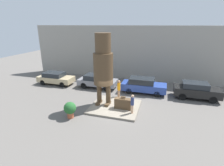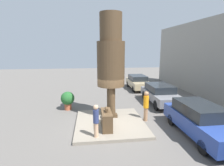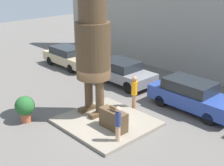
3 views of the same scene
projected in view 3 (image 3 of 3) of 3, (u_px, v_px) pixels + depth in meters
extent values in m
plane|color=#605B56|center=(106.00, 124.00, 14.94)|extent=(60.00, 60.00, 0.00)
cube|color=gray|center=(106.00, 122.00, 14.91)|extent=(4.14, 3.86, 0.16)
cube|color=gray|center=(212.00, 29.00, 19.44)|extent=(28.00, 0.60, 6.79)
cube|color=#4C3823|center=(87.00, 108.00, 15.91)|extent=(0.33, 0.95, 0.21)
cube|color=#4C3823|center=(98.00, 114.00, 15.33)|extent=(0.33, 0.95, 0.21)
cylinder|color=#4C3823|center=(89.00, 91.00, 15.67)|extent=(0.42, 0.42, 1.66)
cylinder|color=#4C3823|center=(100.00, 96.00, 15.09)|extent=(0.42, 0.42, 1.66)
cylinder|color=#4C3823|center=(93.00, 51.00, 14.61)|extent=(1.66, 1.66, 2.67)
cylinder|color=#4C3823|center=(92.00, 4.00, 13.85)|extent=(1.31, 1.31, 1.60)
cube|color=#4C3823|center=(113.00, 120.00, 14.02)|extent=(1.41, 0.51, 0.91)
cylinder|color=#4C3823|center=(113.00, 108.00, 13.81)|extent=(0.39, 0.15, 0.15)
cylinder|color=tan|center=(118.00, 133.00, 13.08)|extent=(0.21, 0.21, 0.71)
cylinder|color=navy|center=(118.00, 119.00, 12.84)|extent=(0.27, 0.27, 0.63)
sphere|color=tan|center=(118.00, 109.00, 12.69)|extent=(0.24, 0.24, 0.24)
cube|color=tan|center=(69.00, 58.00, 23.13)|extent=(4.28, 1.79, 0.64)
cube|color=#1E2328|center=(67.00, 50.00, 23.08)|extent=(2.36, 1.61, 0.50)
cylinder|color=black|center=(89.00, 64.00, 22.86)|extent=(0.63, 0.18, 0.63)
cylinder|color=black|center=(71.00, 69.00, 21.83)|extent=(0.63, 0.18, 0.63)
cylinder|color=black|center=(67.00, 57.00, 24.67)|extent=(0.63, 0.18, 0.63)
cylinder|color=black|center=(50.00, 61.00, 23.63)|extent=(0.63, 0.18, 0.63)
cube|color=gray|center=(122.00, 74.00, 19.74)|extent=(4.40, 1.88, 0.61)
cube|color=#1E2328|center=(120.00, 64.00, 19.69)|extent=(2.42, 1.69, 0.53)
cylinder|color=black|center=(147.00, 81.00, 19.47)|extent=(0.72, 0.18, 0.72)
cylinder|color=black|center=(128.00, 87.00, 18.38)|extent=(0.72, 0.18, 0.72)
cylinder|color=black|center=(117.00, 70.00, 21.32)|extent=(0.72, 0.18, 0.72)
cylinder|color=black|center=(98.00, 76.00, 20.23)|extent=(0.72, 0.18, 0.72)
cube|color=#284293|center=(192.00, 98.00, 16.09)|extent=(4.61, 1.77, 0.73)
cube|color=#1E2328|center=(190.00, 85.00, 16.01)|extent=(2.54, 1.59, 0.57)
cylinder|color=black|center=(208.00, 119.00, 14.73)|extent=(0.62, 0.18, 0.62)
cylinder|color=black|center=(178.00, 93.00, 17.70)|extent=(0.62, 0.18, 0.62)
cylinder|color=black|center=(160.00, 101.00, 16.68)|extent=(0.62, 0.18, 0.62)
cylinder|color=#AD5638|center=(26.00, 117.00, 15.08)|extent=(0.49, 0.49, 0.43)
sphere|color=#235B28|center=(25.00, 106.00, 14.86)|extent=(0.95, 0.95, 0.95)
cylinder|color=#A87A56|center=(134.00, 102.00, 16.35)|extent=(0.24, 0.24, 0.82)
cylinder|color=orange|center=(134.00, 88.00, 16.07)|extent=(0.31, 0.31, 0.73)
sphere|color=#A87A56|center=(135.00, 79.00, 15.90)|extent=(0.27, 0.27, 0.27)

